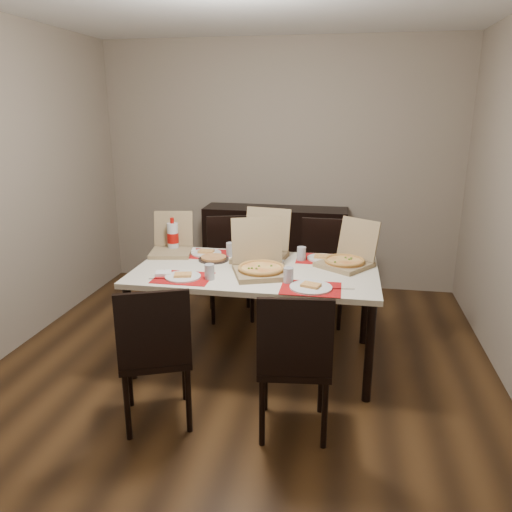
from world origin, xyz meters
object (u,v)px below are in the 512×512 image
(dining_table, at_px, (256,277))
(chair_far_left, at_px, (230,262))
(sideboard, at_px, (275,249))
(dip_bowl, at_px, (276,263))
(chair_near_right, at_px, (294,359))
(chair_near_left, at_px, (155,351))
(chair_far_right, at_px, (322,266))
(pizza_box_center, at_px, (260,266))
(soda_bottle, at_px, (173,237))

(dining_table, xyz_separation_m, chair_far_left, (-0.41, 0.88, -0.17))
(sideboard, relative_size, dip_bowl, 12.35)
(chair_near_right, xyz_separation_m, dip_bowl, (-0.25, 1.03, 0.25))
(chair_near_left, relative_size, chair_far_right, 1.00)
(sideboard, xyz_separation_m, dining_table, (0.08, -1.61, 0.23))
(chair_near_right, bearing_deg, chair_far_left, 114.11)
(sideboard, xyz_separation_m, chair_far_right, (0.54, -0.69, 0.06))
(chair_near_left, height_order, chair_far_right, same)
(chair_near_right, bearing_deg, chair_far_right, 87.91)
(chair_far_left, relative_size, pizza_box_center, 1.78)
(sideboard, distance_m, dining_table, 1.63)
(chair_near_left, bearing_deg, chair_far_right, 64.31)
(dining_table, bearing_deg, soda_bottle, 155.54)
(sideboard, distance_m, pizza_box_center, 1.75)
(sideboard, height_order, pizza_box_center, pizza_box_center)
(chair_near_right, height_order, pizza_box_center, pizza_box_center)
(chair_far_left, height_order, chair_far_right, same)
(chair_far_left, relative_size, dip_bowl, 7.65)
(chair_far_right, height_order, dip_bowl, chair_far_right)
(sideboard, xyz_separation_m, dip_bowl, (0.22, -1.48, 0.31))
(pizza_box_center, bearing_deg, dip_bowl, 69.84)
(chair_far_right, distance_m, dip_bowl, 0.89)
(dining_table, height_order, soda_bottle, soda_bottle)
(chair_far_left, xyz_separation_m, chair_far_right, (0.86, 0.04, 0.00))
(dip_bowl, relative_size, soda_bottle, 0.42)
(dining_table, height_order, dip_bowl, dip_bowl)
(dip_bowl, bearing_deg, chair_near_left, -118.31)
(dining_table, bearing_deg, chair_near_right, -66.63)
(dining_table, bearing_deg, chair_near_left, -115.14)
(chair_far_left, xyz_separation_m, pizza_box_center, (0.46, -0.98, 0.30))
(soda_bottle, bearing_deg, chair_far_right, 25.00)
(pizza_box_center, height_order, dip_bowl, pizza_box_center)
(sideboard, height_order, dining_table, sideboard)
(sideboard, bearing_deg, chair_far_right, -52.02)
(pizza_box_center, xyz_separation_m, soda_bottle, (-0.82, 0.45, 0.06))
(sideboard, height_order, chair_near_right, chair_near_right)
(chair_far_right, bearing_deg, sideboard, 127.98)
(dining_table, height_order, pizza_box_center, pizza_box_center)
(dining_table, relative_size, chair_far_right, 1.94)
(dining_table, distance_m, soda_bottle, 0.87)
(chair_far_left, distance_m, pizza_box_center, 1.12)
(dining_table, xyz_separation_m, soda_bottle, (-0.77, 0.35, 0.19))
(chair_near_right, height_order, chair_far_right, same)
(sideboard, height_order, chair_far_right, chair_far_right)
(chair_far_right, distance_m, soda_bottle, 1.40)
(sideboard, bearing_deg, chair_far_left, -113.91)
(chair_far_left, relative_size, soda_bottle, 3.25)
(chair_far_left, xyz_separation_m, soda_bottle, (-0.36, -0.53, 0.36))
(chair_near_left, bearing_deg, sideboard, 81.95)
(soda_bottle, bearing_deg, pizza_box_center, -28.77)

